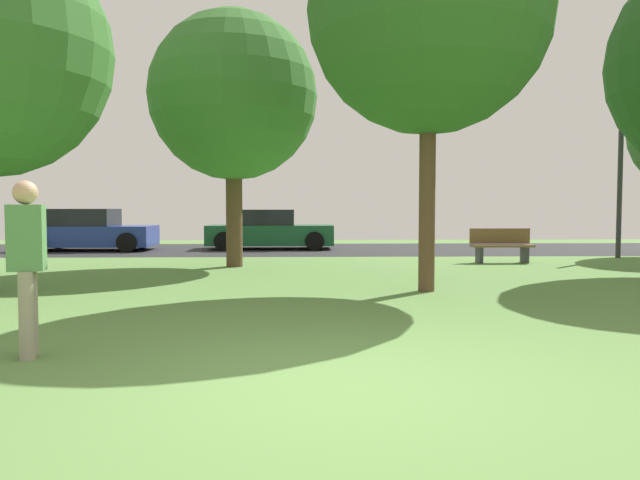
{
  "coord_description": "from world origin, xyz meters",
  "views": [
    {
      "loc": [
        -0.35,
        -4.9,
        1.46
      ],
      "look_at": [
        0.0,
        5.42,
        0.9
      ],
      "focal_mm": 33.96,
      "sensor_mm": 36.0,
      "label": 1
    }
  ],
  "objects_px": {
    "birch_tree_lone": "(429,12)",
    "maple_tree_near": "(233,97)",
    "park_bench": "(501,245)",
    "street_lamp_post": "(620,180)",
    "person_thrower": "(27,260)",
    "parked_car_blue": "(90,232)",
    "parked_car_green": "(269,231)"
  },
  "relations": [
    {
      "from": "park_bench",
      "to": "street_lamp_post",
      "type": "bearing_deg",
      "value": -159.75
    },
    {
      "from": "person_thrower",
      "to": "park_bench",
      "type": "height_order",
      "value": "person_thrower"
    },
    {
      "from": "parked_car_green",
      "to": "person_thrower",
      "type": "bearing_deg",
      "value": -95.79
    },
    {
      "from": "birch_tree_lone",
      "to": "parked_car_green",
      "type": "bearing_deg",
      "value": 106.89
    },
    {
      "from": "park_bench",
      "to": "street_lamp_post",
      "type": "distance_m",
      "value": 4.52
    },
    {
      "from": "birch_tree_lone",
      "to": "maple_tree_near",
      "type": "relative_size",
      "value": 1.11
    },
    {
      "from": "person_thrower",
      "to": "park_bench",
      "type": "xyz_separation_m",
      "value": [
        7.92,
        9.78,
        -0.49
      ]
    },
    {
      "from": "park_bench",
      "to": "person_thrower",
      "type": "bearing_deg",
      "value": 51.02
    },
    {
      "from": "maple_tree_near",
      "to": "park_bench",
      "type": "distance_m",
      "value": 7.86
    },
    {
      "from": "parked_car_blue",
      "to": "maple_tree_near",
      "type": "bearing_deg",
      "value": -46.3
    },
    {
      "from": "person_thrower",
      "to": "birch_tree_lone",
      "type": "bearing_deg",
      "value": 31.52
    },
    {
      "from": "park_bench",
      "to": "maple_tree_near",
      "type": "bearing_deg",
      "value": 6.4
    },
    {
      "from": "person_thrower",
      "to": "parked_car_blue",
      "type": "height_order",
      "value": "person_thrower"
    },
    {
      "from": "parked_car_blue",
      "to": "person_thrower",
      "type": "bearing_deg",
      "value": -73.15
    },
    {
      "from": "birch_tree_lone",
      "to": "person_thrower",
      "type": "relative_size",
      "value": 4.0
    },
    {
      "from": "maple_tree_near",
      "to": "park_bench",
      "type": "relative_size",
      "value": 3.87
    },
    {
      "from": "parked_car_blue",
      "to": "parked_car_green",
      "type": "height_order",
      "value": "parked_car_blue"
    },
    {
      "from": "parked_car_green",
      "to": "park_bench",
      "type": "xyz_separation_m",
      "value": [
        6.37,
        -5.51,
        -0.17
      ]
    },
    {
      "from": "park_bench",
      "to": "street_lamp_post",
      "type": "relative_size",
      "value": 0.36
    },
    {
      "from": "birch_tree_lone",
      "to": "maple_tree_near",
      "type": "distance_m",
      "value": 5.93
    },
    {
      "from": "street_lamp_post",
      "to": "maple_tree_near",
      "type": "bearing_deg",
      "value": -168.42
    },
    {
      "from": "birch_tree_lone",
      "to": "parked_car_green",
      "type": "distance_m",
      "value": 12.01
    },
    {
      "from": "maple_tree_near",
      "to": "parked_car_blue",
      "type": "distance_m",
      "value": 8.68
    },
    {
      "from": "parked_car_green",
      "to": "street_lamp_post",
      "type": "bearing_deg",
      "value": -21.64
    },
    {
      "from": "person_thrower",
      "to": "parked_car_blue",
      "type": "bearing_deg",
      "value": 95.33
    },
    {
      "from": "parked_car_blue",
      "to": "birch_tree_lone",
      "type": "bearing_deg",
      "value": -47.79
    },
    {
      "from": "person_thrower",
      "to": "street_lamp_post",
      "type": "distance_m",
      "value": 16.34
    },
    {
      "from": "parked_car_blue",
      "to": "park_bench",
      "type": "bearing_deg",
      "value": -21.86
    },
    {
      "from": "birch_tree_lone",
      "to": "park_bench",
      "type": "distance_m",
      "value": 7.48
    },
    {
      "from": "person_thrower",
      "to": "parked_car_blue",
      "type": "distance_m",
      "value": 15.41
    },
    {
      "from": "parked_car_green",
      "to": "maple_tree_near",
      "type": "bearing_deg",
      "value": -94.83
    },
    {
      "from": "parked_car_blue",
      "to": "park_bench",
      "type": "distance_m",
      "value": 13.34
    }
  ]
}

